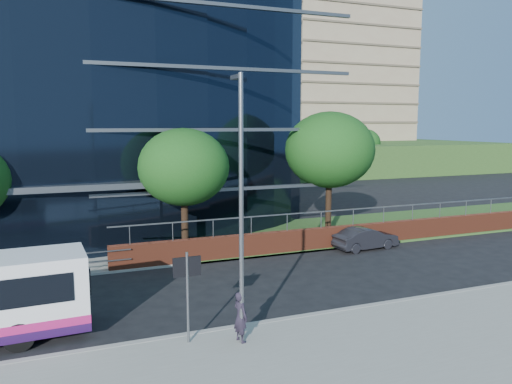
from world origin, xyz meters
name	(u,v)px	position (x,y,z in m)	size (l,w,h in m)	color
ground	(29,350)	(0.00, 0.00, 0.00)	(200.00, 200.00, 0.00)	black
kerb	(27,362)	(0.00, -1.00, 0.08)	(80.00, 0.25, 0.16)	gray
yellow_line_outer	(27,361)	(0.00, -0.80, 0.01)	(80.00, 0.08, 0.01)	gold
yellow_line_inner	(28,359)	(0.00, -0.65, 0.01)	(80.00, 0.08, 0.01)	gold
grass_verge	(423,223)	(24.00, 11.00, 0.06)	(36.00, 8.00, 0.12)	#2D511E
retaining_wall	(412,230)	(20.00, 7.30, 0.61)	(34.00, 0.40, 2.11)	brown
apartment_block	(267,96)	(32.00, 57.21, 11.11)	(60.00, 42.00, 30.00)	#2D511E
street_sign	(187,278)	(4.50, -1.59, 2.15)	(0.85, 0.09, 2.80)	slate
tree_far_c	(184,167)	(7.00, 9.00, 4.54)	(4.62, 4.62, 6.51)	black
tree_far_d	(330,150)	(16.00, 10.00, 5.19)	(5.28, 5.28, 7.44)	black
tree_dist_e	(261,142)	(24.00, 40.00, 4.54)	(4.62, 4.62, 6.51)	black
tree_dist_f	(364,142)	(40.00, 42.00, 4.21)	(4.29, 4.29, 6.05)	black
streetlight_east	(241,202)	(6.00, -2.17, 4.44)	(0.15, 0.77, 8.00)	slate
parked_car	(366,238)	(16.31, 6.50, 0.60)	(1.27, 3.63, 1.20)	black
pedestrian	(240,317)	(5.99, -2.12, 0.93)	(0.57, 0.38, 1.57)	black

